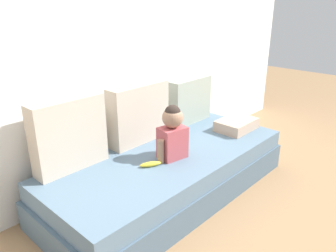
# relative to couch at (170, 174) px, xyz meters

# --- Properties ---
(ground_plane) EXTENTS (12.00, 12.00, 0.00)m
(ground_plane) POSITION_rel_couch_xyz_m (0.00, 0.00, -0.19)
(ground_plane) COLOR #93704C
(back_wall) EXTENTS (5.44, 0.10, 2.40)m
(back_wall) POSITION_rel_couch_xyz_m (0.00, 0.60, 1.01)
(back_wall) COLOR white
(back_wall) RESTS_ON ground
(couch) EXTENTS (2.24, 0.95, 0.39)m
(couch) POSITION_rel_couch_xyz_m (0.00, 0.00, 0.00)
(couch) COLOR #495F70
(couch) RESTS_ON ground
(throw_pillow_left) EXTENTS (0.56, 0.16, 0.55)m
(throw_pillow_left) POSITION_rel_couch_xyz_m (-0.70, 0.37, 0.47)
(throw_pillow_left) COLOR #C1B29E
(throw_pillow_left) RESTS_ON couch
(throw_pillow_center) EXTENTS (0.60, 0.16, 0.53)m
(throw_pillow_center) POSITION_rel_couch_xyz_m (0.00, 0.37, 0.46)
(throw_pillow_center) COLOR #C1B29E
(throw_pillow_center) RESTS_ON couch
(throw_pillow_right) EXTENTS (0.53, 0.16, 0.46)m
(throw_pillow_right) POSITION_rel_couch_xyz_m (0.70, 0.37, 0.43)
(throw_pillow_right) COLOR #99A393
(throw_pillow_right) RESTS_ON couch
(toddler) EXTENTS (0.33, 0.19, 0.45)m
(toddler) POSITION_rel_couch_xyz_m (-0.04, -0.07, 0.42)
(toddler) COLOR #B24C51
(toddler) RESTS_ON couch
(banana) EXTENTS (0.17, 0.12, 0.04)m
(banana) POSITION_rel_couch_xyz_m (-0.28, -0.05, 0.22)
(banana) COLOR yellow
(banana) RESTS_ON couch
(folded_blanket) EXTENTS (0.40, 0.28, 0.10)m
(folded_blanket) POSITION_rel_couch_xyz_m (0.84, -0.12, 0.25)
(folded_blanket) COLOR tan
(folded_blanket) RESTS_ON couch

